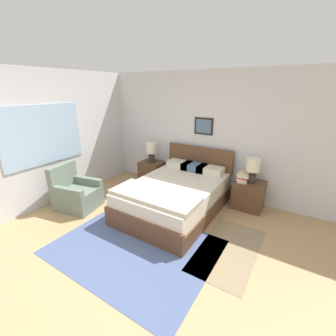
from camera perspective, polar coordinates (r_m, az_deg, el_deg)
name	(u,v)px	position (r m, az deg, el deg)	size (l,w,h in m)	color
ground_plane	(116,274)	(3.25, -12.98, -24.70)	(16.00, 16.00, 0.00)	tan
wall_back	(210,135)	(4.91, 10.62, 8.22)	(7.37, 0.09, 2.60)	silver
wall_left	(74,134)	(5.29, -22.85, 7.88)	(0.08, 5.30, 2.60)	silver
area_rug_main	(135,247)	(3.59, -8.47, -19.18)	(2.31, 1.76, 0.01)	#47567F
area_rug_bedside	(228,249)	(3.63, 15.10, -19.29)	(0.78, 1.46, 0.01)	#897556
bed	(176,195)	(4.32, 1.99, -6.88)	(1.50, 2.15, 1.05)	brown
armchair	(76,194)	(4.79, -22.36, -6.09)	(0.86, 0.78, 0.86)	slate
nightstand_near_window	(152,173)	(5.55, -4.01, -1.17)	(0.56, 0.48, 0.55)	brown
nightstand_by_door	(248,195)	(4.68, 19.72, -6.47)	(0.56, 0.48, 0.55)	brown
table_lamp_near_window	(151,150)	(5.38, -4.29, 4.51)	(0.25, 0.25, 0.47)	#2D2823
table_lamp_by_door	(253,168)	(4.46, 20.75, 0.06)	(0.25, 0.25, 0.47)	#2D2823
book_thick_bottom	(243,180)	(4.55, 18.49, -3.02)	(0.20, 0.28, 0.04)	silver
book_hardcover_middle	(243,179)	(4.53, 18.54, -2.58)	(0.20, 0.29, 0.04)	silver
book_novel_upper	(243,177)	(4.52, 18.58, -2.19)	(0.22, 0.27, 0.03)	#B7332D
book_slim_near_top	(243,175)	(4.51, 18.63, -1.81)	(0.24, 0.27, 0.03)	silver
book_paperback_top	(244,174)	(4.50, 18.68, -1.38)	(0.20, 0.23, 0.04)	beige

